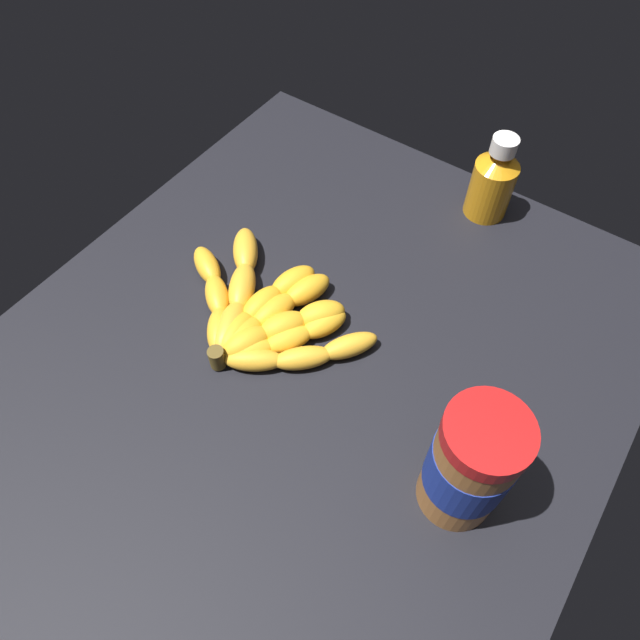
# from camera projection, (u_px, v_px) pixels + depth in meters

# --- Properties ---
(ground_plane) EXTENTS (0.87, 0.74, 0.04)m
(ground_plane) POSITION_uv_depth(u_px,v_px,m) (303.00, 372.00, 0.73)
(ground_plane) COLOR black
(banana_bunch) EXTENTS (0.21, 0.30, 0.04)m
(banana_bunch) POSITION_uv_depth(u_px,v_px,m) (265.00, 315.00, 0.74)
(banana_bunch) COLOR gold
(banana_bunch) RESTS_ON ground_plane
(peanut_butter_jar) EXTENTS (0.08, 0.08, 0.17)m
(peanut_butter_jar) POSITION_uv_depth(u_px,v_px,m) (470.00, 466.00, 0.56)
(peanut_butter_jar) COLOR #9E602D
(peanut_butter_jar) RESTS_ON ground_plane
(honey_bottle) EXTENTS (0.06, 0.06, 0.13)m
(honey_bottle) POSITION_uv_depth(u_px,v_px,m) (493.00, 181.00, 0.82)
(honey_bottle) COLOR orange
(honey_bottle) RESTS_ON ground_plane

